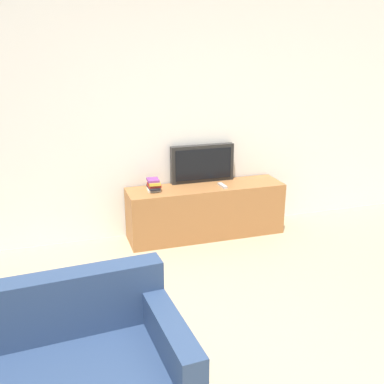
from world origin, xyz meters
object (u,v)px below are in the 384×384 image
television (202,163)px  book_stack (154,185)px  remote_on_stand (222,186)px  tv_stand (206,211)px

television → book_stack: (-0.60, -0.16, -0.15)m
television → remote_on_stand: bearing=-59.4°
tv_stand → television: bearing=84.0°
television → remote_on_stand: 0.35m
tv_stand → book_stack: 0.68m
television → remote_on_stand: (0.15, -0.25, -0.20)m
book_stack → remote_on_stand: bearing=-7.3°
television → book_stack: 0.64m
television → remote_on_stand: size_ratio=4.23×
tv_stand → remote_on_stand: size_ratio=10.15×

